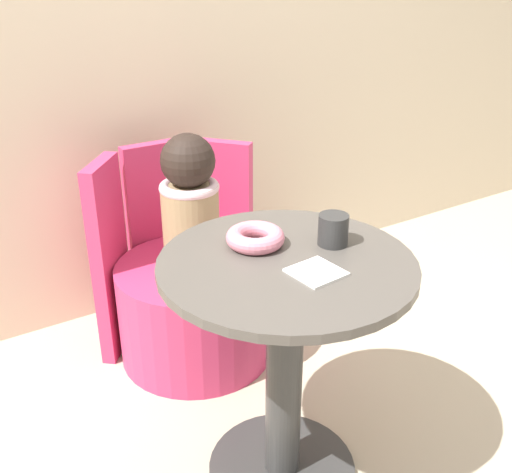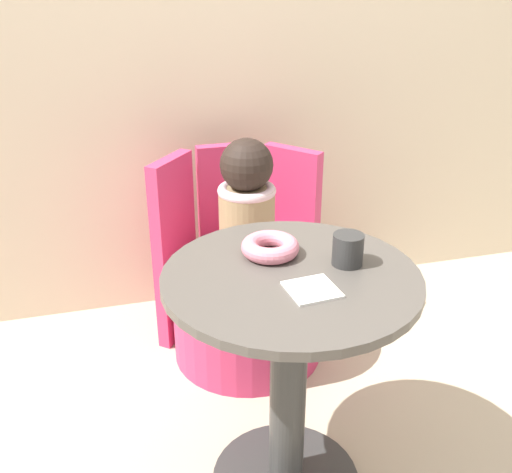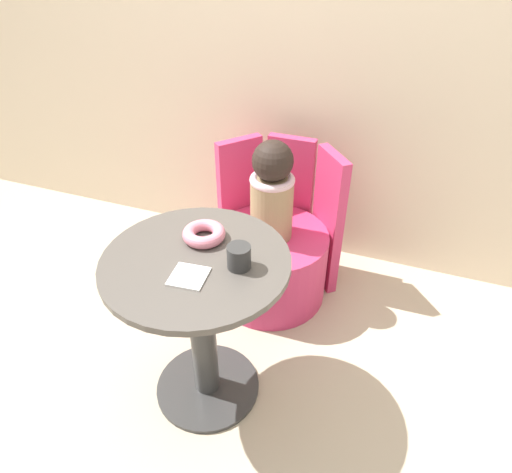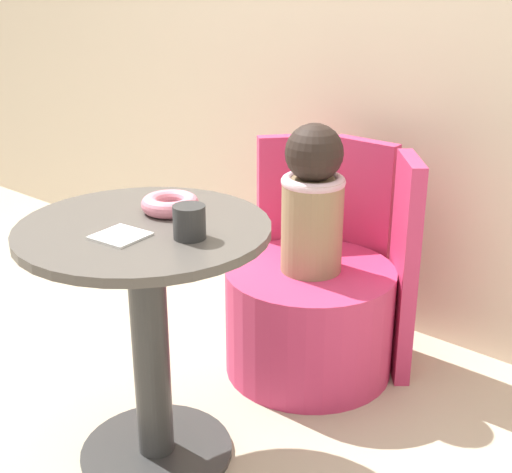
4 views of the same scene
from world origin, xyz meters
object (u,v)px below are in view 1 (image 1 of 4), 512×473
Objects in this scene: tub_chair at (195,310)px; child_figure at (189,204)px; round_table at (285,339)px; donut at (255,237)px; cup at (333,230)px.

tub_chair is 0.43m from child_figure.
round_table is 0.68m from child_figure.
cup is at bearing -30.12° from donut.
donut is (-0.07, -0.54, 0.11)m from child_figure.
round_table reaches higher than tub_chair.
donut is at bearing -97.64° from child_figure.
round_table is at bearing -175.19° from cup.
donut is 0.20m from cup.
child_figure is at bearing -89.78° from tub_chair.
tub_chair is 6.92× the size of cup.
cup is (0.18, -0.10, 0.02)m from donut.
tub_chair is 0.86m from cup.
donut is at bearing -97.64° from tub_chair.
child_figure is 0.56m from donut.
tub_chair is at bearing 85.48° from round_table.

